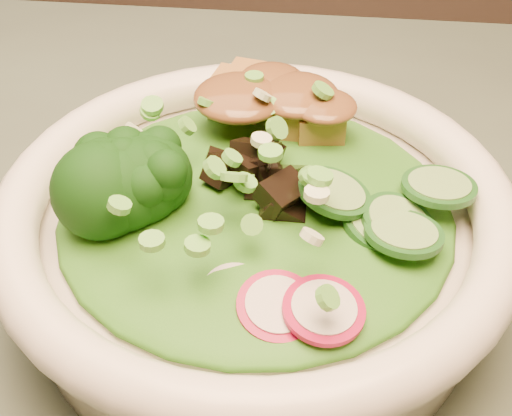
# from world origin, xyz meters

# --- Properties ---
(dining_table) EXTENTS (1.20, 0.80, 0.75)m
(dining_table) POSITION_xyz_m (0.00, 0.00, 0.64)
(dining_table) COLOR black
(dining_table) RESTS_ON ground
(salad_bowl) EXTENTS (0.31, 0.31, 0.08)m
(salad_bowl) POSITION_xyz_m (0.18, -0.01, 0.79)
(salad_bowl) COLOR white
(salad_bowl) RESTS_ON dining_table
(lettuce_bed) EXTENTS (0.23, 0.23, 0.03)m
(lettuce_bed) POSITION_xyz_m (0.18, -0.01, 0.82)
(lettuce_bed) COLOR #195712
(lettuce_bed) RESTS_ON salad_bowl
(broccoli_florets) EXTENTS (0.11, 0.10, 0.05)m
(broccoli_florets) POSITION_xyz_m (0.11, -0.01, 0.84)
(broccoli_florets) COLOR black
(broccoli_florets) RESTS_ON salad_bowl
(radish_slices) EXTENTS (0.13, 0.08, 0.02)m
(radish_slices) POSITION_xyz_m (0.19, -0.08, 0.82)
(radish_slices) COLOR #9E0C36
(radish_slices) RESTS_ON salad_bowl
(cucumber_slices) EXTENTS (0.10, 0.10, 0.04)m
(cucumber_slices) POSITION_xyz_m (0.26, -0.00, 0.83)
(cucumber_slices) COLOR #92CB71
(cucumber_slices) RESTS_ON salad_bowl
(mushroom_heap) EXTENTS (0.10, 0.10, 0.05)m
(mushroom_heap) POSITION_xyz_m (0.18, 0.01, 0.83)
(mushroom_heap) COLOR black
(mushroom_heap) RESTS_ON salad_bowl
(tofu_cubes) EXTENTS (0.12, 0.09, 0.04)m
(tofu_cubes) POSITION_xyz_m (0.18, 0.07, 0.83)
(tofu_cubes) COLOR olive
(tofu_cubes) RESTS_ON salad_bowl
(peanut_sauce) EXTENTS (0.08, 0.06, 0.02)m
(peanut_sauce) POSITION_xyz_m (0.18, 0.07, 0.85)
(peanut_sauce) COLOR brown
(peanut_sauce) RESTS_ON tofu_cubes
(scallion_garnish) EXTENTS (0.22, 0.22, 0.03)m
(scallion_garnish) POSITION_xyz_m (0.18, -0.01, 0.85)
(scallion_garnish) COLOR #62BA41
(scallion_garnish) RESTS_ON salad_bowl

